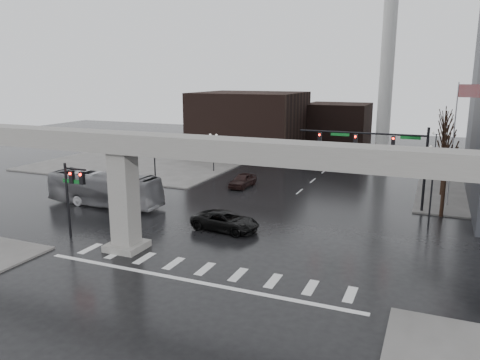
{
  "coord_description": "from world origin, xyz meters",
  "views": [
    {
      "loc": [
        13.47,
        -26.92,
        12.64
      ],
      "look_at": [
        -0.59,
        6.41,
        4.5
      ],
      "focal_mm": 35.0,
      "sensor_mm": 36.0,
      "label": 1
    }
  ],
  "objects_px": {
    "signal_mast_arm": "(384,149)",
    "far_car": "(243,180)",
    "pickup_truck": "(225,221)",
    "city_bus": "(105,189)"
  },
  "relations": [
    {
      "from": "signal_mast_arm",
      "to": "far_car",
      "type": "relative_size",
      "value": 2.62
    },
    {
      "from": "pickup_truck",
      "to": "city_bus",
      "type": "distance_m",
      "value": 14.37
    },
    {
      "from": "city_bus",
      "to": "far_car",
      "type": "xyz_separation_m",
      "value": [
        9.54,
        12.49,
        -0.9
      ]
    },
    {
      "from": "pickup_truck",
      "to": "city_bus",
      "type": "relative_size",
      "value": 0.48
    },
    {
      "from": "signal_mast_arm",
      "to": "city_bus",
      "type": "height_order",
      "value": "signal_mast_arm"
    },
    {
      "from": "signal_mast_arm",
      "to": "city_bus",
      "type": "relative_size",
      "value": 1.0
    },
    {
      "from": "signal_mast_arm",
      "to": "far_car",
      "type": "bearing_deg",
      "value": 169.92
    },
    {
      "from": "signal_mast_arm",
      "to": "far_car",
      "type": "height_order",
      "value": "signal_mast_arm"
    },
    {
      "from": "signal_mast_arm",
      "to": "pickup_truck",
      "type": "xyz_separation_m",
      "value": [
        -11.05,
        -12.03,
        -5.03
      ]
    },
    {
      "from": "pickup_truck",
      "to": "city_bus",
      "type": "xyz_separation_m",
      "value": [
        -14.16,
        2.32,
        0.88
      ]
    }
  ]
}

